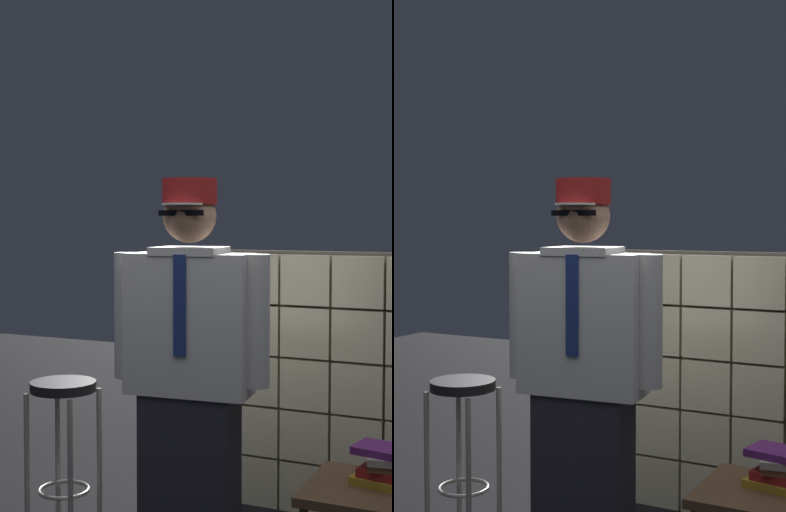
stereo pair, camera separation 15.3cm
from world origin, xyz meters
The scene contains 5 objects.
glass_block_wall centered at (0.00, 1.35, 0.72)m, with size 2.07×0.10×1.49m.
standing_person centered at (-0.21, 0.27, 0.95)m, with size 0.73×0.33×1.82m.
bar_stool centered at (-1.04, 0.49, 0.60)m, with size 0.34×0.34×0.81m.
side_table centered at (0.55, 0.45, 0.45)m, with size 0.52×0.52×0.51m.
book_stack centered at (0.61, 0.50, 0.59)m, with size 0.27×0.23×0.16m.
Camera 1 is at (1.22, -2.71, 1.63)m, focal length 52.95 mm.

